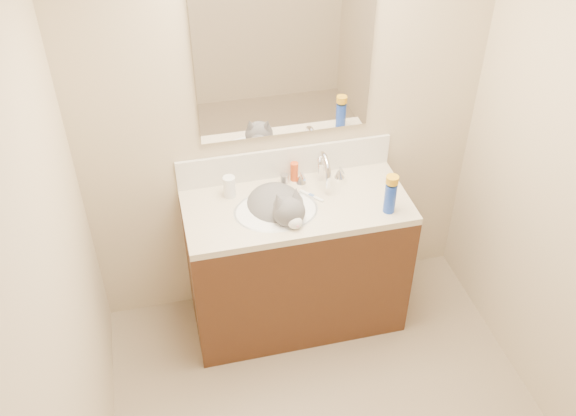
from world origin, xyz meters
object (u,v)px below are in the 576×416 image
faucet (323,171)px  silver_jar (284,179)px  vanity_cabinet (296,265)px  spray_can (390,198)px  amber_bottle (294,172)px  basin (276,221)px  pill_bottle (229,187)px  cat (278,209)px

faucet → silver_jar: faucet is taller
vanity_cabinet → spray_can: bearing=-20.9°
silver_jar → amber_bottle: 0.07m
basin → pill_bottle: 0.31m
basin → silver_jar: silver_jar is taller
vanity_cabinet → pill_bottle: bearing=155.6°
faucet → vanity_cabinet: bearing=-142.7°
vanity_cabinet → basin: basin is taller
cat → amber_bottle: 0.26m
vanity_cabinet → silver_jar: 0.52m
vanity_cabinet → spray_can: 0.72m
basin → spray_can: bearing=-14.0°
silver_jar → faucet: bearing=-17.0°
pill_bottle → spray_can: (0.78, -0.32, 0.02)m
cat → pill_bottle: 0.29m
cat → amber_bottle: size_ratio=4.30×
cat → spray_can: 0.59m
cat → silver_jar: cat is taller
vanity_cabinet → amber_bottle: size_ratio=10.89×
vanity_cabinet → faucet: bearing=37.3°
basin → cat: (0.02, 0.03, 0.05)m
faucet → spray_can: 0.41m
amber_bottle → faucet: bearing=-28.3°
silver_jar → basin: bearing=-113.4°
faucet → spray_can: size_ratio=1.68×
pill_bottle → vanity_cabinet: bearing=-24.4°
amber_bottle → spray_can: bearing=-43.1°
faucet → cat: (-0.28, -0.14, -0.11)m
cat → vanity_cabinet: bearing=-13.2°
pill_bottle → amber_bottle: size_ratio=1.09×
basin → vanity_cabinet: bearing=14.0°
amber_bottle → vanity_cabinet: bearing=-100.3°
faucet → cat: faucet is taller
basin → faucet: faucet is taller
amber_bottle → spray_can: (0.41, -0.38, 0.03)m
vanity_cabinet → cat: bearing=179.7°
pill_bottle → spray_can: size_ratio=0.72×
pill_bottle → silver_jar: (0.31, 0.05, -0.03)m
cat → amber_bottle: bearing=43.9°
pill_bottle → basin: bearing=-40.4°
pill_bottle → amber_bottle: (0.37, 0.06, -0.01)m
vanity_cabinet → amber_bottle: (0.04, 0.21, 0.51)m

